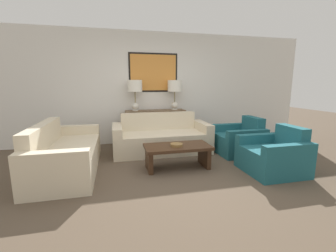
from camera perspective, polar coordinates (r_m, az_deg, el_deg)
The scene contains 11 objects.
ground_plane at distance 3.52m, azimuth 3.38°, elevation -13.33°, with size 20.00×20.00×0.00m, color brown.
back_wall at distance 5.61m, azimuth -3.76°, elevation 9.57°, with size 7.96×0.12×2.65m.
console_table at distance 5.44m, azimuth -3.17°, elevation -0.24°, with size 1.42×0.38×0.82m.
table_lamp_left at distance 5.28m, azimuth -8.40°, elevation 9.33°, with size 0.33×0.33×0.70m.
table_lamp_right at distance 5.44m, azimuth 1.70°, elevation 9.47°, with size 0.33×0.33×0.70m.
couch_by_back_wall at distance 4.81m, azimuth -1.72°, elevation -3.21°, with size 2.01×0.89×0.81m.
couch_by_side at distance 4.10m, azimuth -24.59°, elevation -6.63°, with size 0.89×2.01×0.81m.
coffee_table at distance 3.87m, azimuth 2.42°, elevation -6.48°, with size 1.12×0.56×0.40m.
decorative_bowl at distance 3.79m, azimuth 2.18°, elevation -4.80°, with size 0.21×0.21×0.04m.
armchair_near_back_wall at distance 4.93m, azimuth 17.54°, elevation -3.53°, with size 0.86×0.86×0.75m.
armchair_near_camera at distance 4.09m, azimuth 25.25°, elevation -6.94°, with size 0.86×0.86×0.75m.
Camera 1 is at (-0.94, -3.08, 1.43)m, focal length 24.00 mm.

